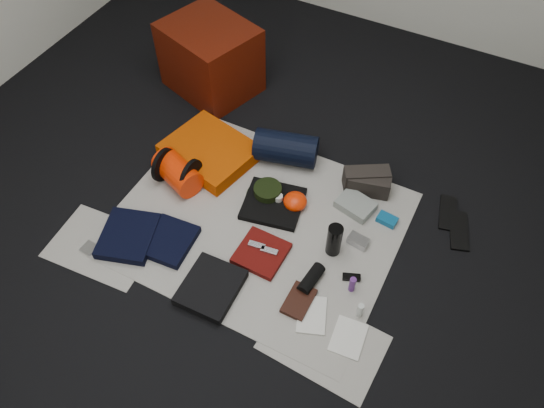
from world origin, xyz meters
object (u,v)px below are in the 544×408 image
at_px(compact_camera, 358,241).
at_px(sleeping_pad, 210,151).
at_px(stuff_sack, 177,172).
at_px(water_bottle, 334,240).
at_px(navy_duffel, 286,148).
at_px(paperback_book, 299,301).
at_px(red_cabinet, 211,58).

bearing_deg(compact_camera, sleeping_pad, 177.29).
distance_m(stuff_sack, water_bottle, 1.05).
height_order(stuff_sack, navy_duffel, navy_duffel).
distance_m(sleeping_pad, navy_duffel, 0.49).
height_order(water_bottle, paperback_book, water_bottle).
relative_size(red_cabinet, stuff_sack, 1.94).
bearing_deg(compact_camera, red_cabinet, 158.01).
height_order(stuff_sack, paperback_book, stuff_sack).
distance_m(water_bottle, paperback_book, 0.39).
relative_size(sleeping_pad, navy_duffel, 1.36).
xyz_separation_m(navy_duffel, paperback_book, (0.52, -0.88, -0.09)).
relative_size(navy_duffel, water_bottle, 1.85).
xyz_separation_m(sleeping_pad, paperback_book, (0.96, -0.68, -0.03)).
distance_m(sleeping_pad, paperback_book, 1.17).
xyz_separation_m(water_bottle, compact_camera, (0.11, 0.11, -0.08)).
relative_size(sleeping_pad, paperback_book, 2.70).
xyz_separation_m(red_cabinet, navy_duffel, (0.79, -0.41, -0.14)).
relative_size(sleeping_pad, stuff_sack, 1.76).
distance_m(red_cabinet, stuff_sack, 0.95).
relative_size(red_cabinet, paperback_book, 2.98).
xyz_separation_m(sleeping_pad, water_bottle, (0.99, -0.30, 0.06)).
height_order(red_cabinet, navy_duffel, red_cabinet).
distance_m(red_cabinet, navy_duffel, 0.90).
distance_m(navy_duffel, paperback_book, 1.02).
bearing_deg(compact_camera, navy_duffel, 156.24).
distance_m(red_cabinet, water_bottle, 1.63).
relative_size(red_cabinet, navy_duffel, 1.50).
bearing_deg(red_cabinet, sleeping_pad, -42.32).
relative_size(sleeping_pad, compact_camera, 4.66).
distance_m(stuff_sack, navy_duffel, 0.69).
height_order(water_bottle, compact_camera, water_bottle).
height_order(sleeping_pad, paperback_book, sleeping_pad).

